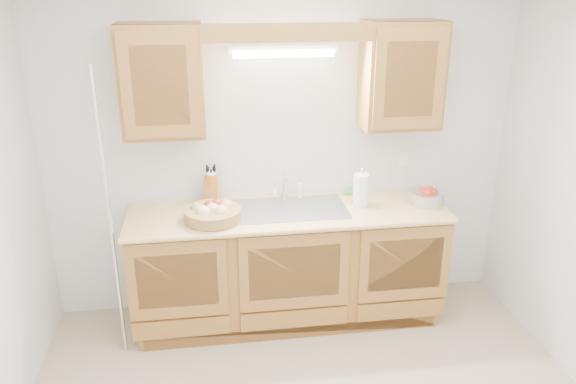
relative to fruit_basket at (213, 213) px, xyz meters
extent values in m
cube|color=silver|center=(0.54, 0.41, 0.30)|extent=(3.50, 0.02, 2.50)
cube|color=#A67430|center=(0.54, 0.11, -0.51)|extent=(2.20, 0.60, 0.86)
cube|color=tan|center=(0.54, 0.09, -0.07)|extent=(2.30, 0.63, 0.04)
cube|color=#A67430|center=(-0.29, 0.24, 0.87)|extent=(0.55, 0.33, 0.75)
cube|color=#A67430|center=(1.37, 0.24, 0.87)|extent=(0.55, 0.33, 0.75)
cube|color=#A67430|center=(0.54, 0.10, 1.19)|extent=(2.20, 0.05, 0.12)
cylinder|color=white|center=(0.54, 0.31, 1.03)|extent=(0.70, 0.05, 0.05)
cube|color=white|center=(0.54, 0.34, 1.06)|extent=(0.76, 0.06, 0.05)
cube|color=#9E9EA3|center=(0.54, 0.11, -0.05)|extent=(0.84, 0.46, 0.01)
cube|color=#9E9EA3|center=(0.33, 0.11, -0.13)|extent=(0.39, 0.40, 0.16)
cube|color=#9E9EA3|center=(0.75, 0.11, -0.13)|extent=(0.39, 0.40, 0.16)
cylinder|color=silver|center=(0.54, 0.31, -0.03)|extent=(0.06, 0.06, 0.04)
cylinder|color=silver|center=(0.54, 0.31, 0.05)|extent=(0.02, 0.02, 0.16)
cylinder|color=silver|center=(0.54, 0.26, 0.14)|extent=(0.02, 0.12, 0.02)
cylinder|color=white|center=(0.66, 0.31, 0.01)|extent=(0.03, 0.03, 0.12)
cylinder|color=silver|center=(-0.66, -0.16, 0.05)|extent=(0.03, 0.03, 2.00)
cube|color=white|center=(1.49, 0.40, 0.20)|extent=(0.08, 0.01, 0.12)
cylinder|color=#9B6B3E|center=(0.00, 0.00, -0.01)|extent=(0.42, 0.42, 0.08)
sphere|color=#D8C67F|center=(-0.07, -0.05, 0.02)|extent=(0.10, 0.10, 0.10)
sphere|color=#D8C67F|center=(0.06, -0.06, 0.02)|extent=(0.10, 0.10, 0.10)
sphere|color=tan|center=(0.10, 0.04, 0.02)|extent=(0.09, 0.09, 0.09)
sphere|color=#AB2713|center=(-0.02, 0.06, 0.02)|extent=(0.09, 0.09, 0.09)
sphere|color=#72A53F|center=(-0.11, 0.03, 0.02)|extent=(0.09, 0.09, 0.09)
sphere|color=#D8C67F|center=(0.00, -0.01, 0.02)|extent=(0.10, 0.10, 0.10)
sphere|color=#AB2713|center=(0.03, 0.10, 0.02)|extent=(0.08, 0.08, 0.08)
cube|color=#A67430|center=(0.00, 0.30, 0.05)|extent=(0.13, 0.19, 0.23)
cylinder|color=black|center=(-0.03, 0.28, 0.17)|extent=(0.02, 0.04, 0.09)
cylinder|color=black|center=(0.00, 0.28, 0.18)|extent=(0.02, 0.04, 0.09)
cylinder|color=black|center=(0.03, 0.28, 0.18)|extent=(0.02, 0.04, 0.09)
cylinder|color=black|center=(-0.02, 0.32, 0.18)|extent=(0.02, 0.04, 0.09)
cylinder|color=black|center=(0.02, 0.32, 0.19)|extent=(0.02, 0.04, 0.09)
cylinder|color=black|center=(-0.03, 0.34, 0.19)|extent=(0.02, 0.04, 0.09)
cylinder|color=black|center=(0.03, 0.34, 0.20)|extent=(0.02, 0.04, 0.09)
cylinder|color=#D6600B|center=(0.00, 0.29, 0.06)|extent=(0.10, 0.10, 0.24)
cylinder|color=white|center=(0.00, 0.29, 0.19)|extent=(0.08, 0.08, 0.01)
imported|color=blue|center=(0.00, 0.34, 0.05)|extent=(0.11, 0.12, 0.21)
cube|color=#CC333F|center=(1.08, 0.35, -0.05)|extent=(0.13, 0.11, 0.01)
cube|color=green|center=(1.08, 0.35, -0.04)|extent=(0.13, 0.11, 0.02)
cylinder|color=silver|center=(1.08, 0.12, -0.05)|extent=(0.14, 0.14, 0.01)
cylinder|color=silver|center=(1.08, 0.12, 0.08)|extent=(0.02, 0.02, 0.27)
cylinder|color=white|center=(1.08, 0.12, 0.07)|extent=(0.13, 0.13, 0.23)
sphere|color=silver|center=(1.08, 0.12, 0.22)|extent=(0.02, 0.02, 0.02)
cylinder|color=silver|center=(1.57, 0.07, -0.01)|extent=(0.28, 0.28, 0.10)
sphere|color=#AB2713|center=(1.54, 0.07, 0.04)|extent=(0.07, 0.07, 0.07)
sphere|color=#AB2713|center=(1.60, 0.09, 0.04)|extent=(0.07, 0.07, 0.07)
sphere|color=#AB2713|center=(1.57, 0.04, 0.04)|extent=(0.07, 0.07, 0.07)
sphere|color=#AB2713|center=(1.61, 0.05, 0.04)|extent=(0.07, 0.07, 0.07)
camera|label=1|loc=(0.00, -3.60, 1.52)|focal=35.00mm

